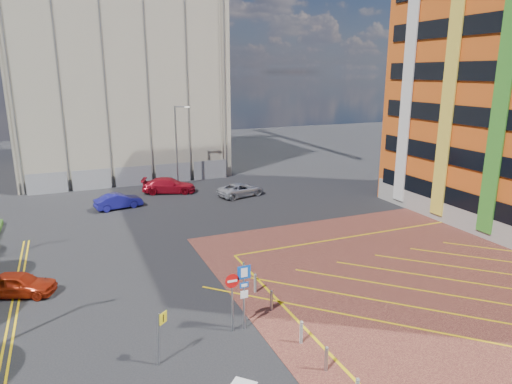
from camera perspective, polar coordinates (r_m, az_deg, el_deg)
ground at (r=20.38m, az=-1.77°, el=-18.34°), size 140.00×140.00×0.00m
forecourt at (r=27.96m, az=26.55°, el=-10.33°), size 26.00×26.00×0.02m
lamp_back at (r=45.62m, az=-9.83°, el=6.01°), size 1.53×0.16×8.00m
sign_cluster at (r=20.30m, az=-2.05°, el=-12.12°), size 1.17×0.12×3.20m
warning_sign at (r=18.76m, az=-11.88°, el=-16.72°), size 0.52×0.37×2.24m
bollard_row at (r=19.70m, az=6.65°, el=-18.10°), size 0.14×11.14×0.90m
construction_building at (r=56.28m, az=-17.23°, el=14.00°), size 21.20×19.20×22.00m
construction_fence at (r=47.59m, az=-13.82°, el=2.04°), size 21.60×0.06×2.00m
car_red_left at (r=26.73m, az=-27.58°, el=-10.16°), size 3.96×2.73×1.25m
car_blue_back at (r=39.98m, az=-16.82°, el=-1.10°), size 4.06×2.03×1.28m
car_red_back at (r=44.03m, az=-10.83°, el=0.82°), size 5.34×3.49×1.44m
car_silver_back at (r=42.10m, az=-1.91°, el=0.29°), size 4.78×3.05×1.23m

